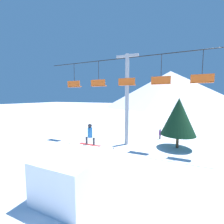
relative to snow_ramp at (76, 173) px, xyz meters
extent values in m
plane|color=white|center=(0.70, 0.88, -1.08)|extent=(220.00, 220.00, 0.00)
cone|color=silver|center=(0.70, 79.13, 8.21)|extent=(67.86, 67.86, 18.58)
cube|color=white|center=(0.00, 0.00, 0.00)|extent=(2.84, 3.74, 2.16)
cube|color=silver|center=(0.00, 1.82, 1.05)|extent=(2.84, 0.10, 0.06)
cube|color=#B22D2D|center=(-0.08, 1.62, 1.09)|extent=(1.51, 0.26, 0.03)
cylinder|color=black|center=(-0.35, 1.62, 1.34)|extent=(0.13, 0.13, 0.46)
cylinder|color=black|center=(0.18, 1.62, 1.34)|extent=(0.13, 0.13, 0.46)
cylinder|color=#1E5693|center=(-0.08, 1.62, 1.88)|extent=(0.30, 0.30, 0.62)
sphere|color=black|center=(-0.08, 1.62, 2.31)|extent=(0.25, 0.25, 0.25)
cylinder|color=#9E9EA3|center=(-0.11, 9.07, 3.74)|extent=(0.42, 0.42, 9.64)
cube|color=#9E9EA3|center=(-0.11, 9.07, 8.36)|extent=(2.40, 0.24, 0.24)
cylinder|color=black|center=(-0.11, 9.07, 8.16)|extent=(20.13, 0.08, 0.08)
cylinder|color=#28282D|center=(-6.96, 9.07, 6.76)|extent=(0.06, 0.06, 2.80)
cube|color=#E05619|center=(-6.96, 9.07, 5.36)|extent=(1.80, 0.44, 0.08)
cube|color=#E05619|center=(-6.96, 8.89, 5.71)|extent=(1.80, 0.08, 0.70)
cylinder|color=#28282D|center=(-3.53, 9.07, 6.76)|extent=(0.06, 0.06, 2.80)
cube|color=#E05619|center=(-3.53, 9.07, 5.36)|extent=(1.80, 0.44, 0.08)
cube|color=#E05619|center=(-3.53, 8.89, 5.71)|extent=(1.80, 0.08, 0.70)
cylinder|color=#28282D|center=(-0.11, 9.07, 6.76)|extent=(0.06, 0.06, 2.80)
cube|color=#E05619|center=(-0.11, 9.07, 5.36)|extent=(1.80, 0.44, 0.08)
cube|color=#E05619|center=(-0.11, 8.89, 5.71)|extent=(1.80, 0.08, 0.70)
cylinder|color=#28282D|center=(3.31, 9.07, 6.76)|extent=(0.06, 0.06, 2.80)
cube|color=#E05619|center=(3.31, 9.07, 5.36)|extent=(1.80, 0.44, 0.08)
cube|color=#E05619|center=(3.31, 8.89, 5.71)|extent=(1.80, 0.08, 0.70)
cylinder|color=#28282D|center=(6.73, 9.07, 6.76)|extent=(0.06, 0.06, 2.80)
cube|color=#E05619|center=(6.73, 9.07, 5.36)|extent=(1.80, 0.44, 0.08)
cube|color=#E05619|center=(6.73, 8.89, 5.71)|extent=(1.80, 0.08, 0.70)
cylinder|color=#4C3823|center=(5.01, 10.04, -0.40)|extent=(0.28, 0.28, 1.35)
cone|color=black|center=(5.01, 10.04, 2.14)|extent=(3.39, 3.39, 3.75)
cylinder|color=black|center=(3.03, 12.71, -0.85)|extent=(0.17, 0.17, 0.45)
cylinder|color=#471956|center=(3.03, 12.71, -0.33)|extent=(0.24, 0.24, 0.60)
sphere|color=#232328|center=(3.03, 12.71, 0.06)|extent=(0.18, 0.18, 0.18)
camera|label=1|loc=(4.92, -6.27, 4.11)|focal=24.00mm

